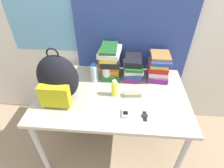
{
  "coord_description": "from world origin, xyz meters",
  "views": [
    {
      "loc": [
        0.1,
        -0.76,
        1.77
      ],
      "look_at": [
        0.0,
        0.43,
        0.84
      ],
      "focal_mm": 28.0,
      "sensor_mm": 36.0,
      "label": 1
    }
  ],
  "objects": [
    {
      "name": "desk",
      "position": [
        0.0,
        0.43,
        0.66
      ],
      "size": [
        1.33,
        0.86,
        0.74
      ],
      "color": "#B7B299",
      "rests_on": "ground_plane"
    },
    {
      "name": "curtain_blue",
      "position": [
        0.17,
        0.89,
        1.25
      ],
      "size": [
        1.13,
        0.04,
        2.5
      ],
      "color": "navy",
      "rests_on": "ground_plane"
    },
    {
      "name": "sports_bottle",
      "position": [
        -0.07,
        0.62,
        0.88
      ],
      "size": [
        0.08,
        0.08,
        0.29
      ],
      "color": "white",
      "rests_on": "desk"
    },
    {
      "name": "backpack",
      "position": [
        -0.43,
        0.33,
        0.94
      ],
      "size": [
        0.34,
        0.27,
        0.47
      ],
      "color": "black",
      "rests_on": "desk"
    },
    {
      "name": "wristwatch",
      "position": [
        0.28,
        0.17,
        0.75
      ],
      "size": [
        0.05,
        0.1,
        0.01
      ],
      "color": "black",
      "rests_on": "desk"
    },
    {
      "name": "wall_back",
      "position": [
        -0.0,
        0.94,
        1.25
      ],
      "size": [
        6.0,
        0.06,
        2.5
      ],
      "color": "silver",
      "rests_on": "ground_plane"
    },
    {
      "name": "water_bottle",
      "position": [
        -0.18,
        0.6,
        0.83
      ],
      "size": [
        0.07,
        0.07,
        0.19
      ],
      "color": "silver",
      "rests_on": "desk"
    },
    {
      "name": "sunglasses_case",
      "position": [
        0.18,
        0.4,
        0.76
      ],
      "size": [
        0.16,
        0.07,
        0.04
      ],
      "color": "gray",
      "rests_on": "desk"
    },
    {
      "name": "sunscreen_bottle",
      "position": [
        0.02,
        0.4,
        0.82
      ],
      "size": [
        0.05,
        0.05,
        0.16
      ],
      "color": "yellow",
      "rests_on": "desk"
    },
    {
      "name": "book_stack_right",
      "position": [
        0.42,
        0.71,
        0.87
      ],
      "size": [
        0.21,
        0.26,
        0.26
      ],
      "color": "#6B2370",
      "rests_on": "desk"
    },
    {
      "name": "cell_phone",
      "position": [
        0.13,
        0.18,
        0.75
      ],
      "size": [
        0.06,
        0.08,
        0.02
      ],
      "color": "#B7BCC6",
      "rests_on": "desk"
    },
    {
      "name": "book_stack_left",
      "position": [
        -0.04,
        0.71,
        0.91
      ],
      "size": [
        0.23,
        0.28,
        0.32
      ],
      "color": "#1E5623",
      "rests_on": "desk"
    },
    {
      "name": "book_stack_center",
      "position": [
        0.18,
        0.7,
        0.85
      ],
      "size": [
        0.2,
        0.27,
        0.22
      ],
      "color": "#6B2370",
      "rests_on": "desk"
    }
  ]
}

